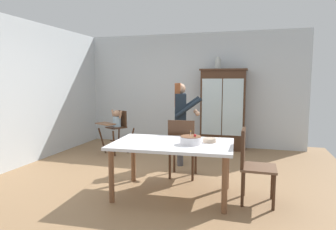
# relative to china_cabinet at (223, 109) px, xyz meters

# --- Properties ---
(ground_plane) EXTENTS (6.24, 6.24, 0.00)m
(ground_plane) POSITION_rel_china_cabinet_xyz_m (-0.80, -2.37, -0.93)
(ground_plane) COLOR #93704C
(wall_back) EXTENTS (5.32, 0.06, 2.70)m
(wall_back) POSITION_rel_china_cabinet_xyz_m (-0.80, 0.26, 0.42)
(wall_back) COLOR silver
(wall_back) RESTS_ON ground_plane
(wall_left) EXTENTS (0.06, 5.32, 2.70)m
(wall_left) POSITION_rel_china_cabinet_xyz_m (-3.43, -2.37, 0.42)
(wall_left) COLOR silver
(wall_left) RESTS_ON ground_plane
(china_cabinet) EXTENTS (1.05, 0.48, 1.84)m
(china_cabinet) POSITION_rel_china_cabinet_xyz_m (0.00, 0.00, 0.00)
(china_cabinet) COLOR #422819
(china_cabinet) RESTS_ON ground_plane
(ceramic_vase) EXTENTS (0.13, 0.13, 0.27)m
(ceramic_vase) POSITION_rel_china_cabinet_xyz_m (-0.14, 0.00, 1.03)
(ceramic_vase) COLOR #B2B7B2
(ceramic_vase) RESTS_ON china_cabinet
(high_chair_with_toddler) EXTENTS (0.78, 0.84, 0.95)m
(high_chair_with_toddler) POSITION_rel_china_cabinet_xyz_m (-2.16, -1.08, -0.27)
(high_chair_with_toddler) COLOR #422819
(high_chair_with_toddler) RESTS_ON ground_plane
(adult_person) EXTENTS (0.60, 0.59, 1.53)m
(adult_person) POSITION_rel_china_cabinet_xyz_m (-0.63, -1.52, 0.04)
(adult_person) COLOR #47474C
(adult_person) RESTS_ON ground_plane
(dining_table) EXTENTS (1.67, 1.10, 0.74)m
(dining_table) POSITION_rel_china_cabinet_xyz_m (-0.37, -3.02, -0.27)
(dining_table) COLOR silver
(dining_table) RESTS_ON ground_plane
(birthday_cake) EXTENTS (0.28, 0.28, 0.19)m
(birthday_cake) POSITION_rel_china_cabinet_xyz_m (-0.11, -3.05, -0.13)
(birthday_cake) COLOR white
(birthday_cake) RESTS_ON dining_table
(serving_bowl) EXTENTS (0.18, 0.18, 0.05)m
(serving_bowl) POSITION_rel_china_cabinet_xyz_m (0.11, -2.86, -0.16)
(serving_bowl) COLOR #C6AD93
(serving_bowl) RESTS_ON dining_table
(dining_chair_far_side) EXTENTS (0.47, 0.47, 0.96)m
(dining_chair_far_side) POSITION_rel_china_cabinet_xyz_m (-0.41, -2.29, -0.37)
(dining_chair_far_side) COLOR #422819
(dining_chair_far_side) RESTS_ON ground_plane
(dining_chair_right_end) EXTENTS (0.44, 0.44, 0.96)m
(dining_chair_right_end) POSITION_rel_china_cabinet_xyz_m (0.66, -2.95, -0.37)
(dining_chair_right_end) COLOR #422819
(dining_chair_right_end) RESTS_ON ground_plane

